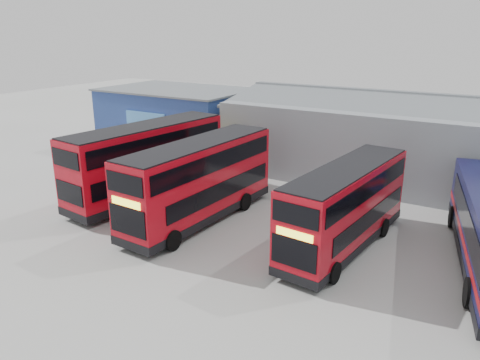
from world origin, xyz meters
The scene contains 7 objects.
ground_plane centered at (0.00, 0.00, 0.00)m, with size 120.00×120.00×0.00m, color gray.
office_block centered at (-14.00, 17.99, 2.58)m, with size 12.30×8.32×5.12m.
maintenance_shed centered at (8.00, 20.00, 2.60)m, with size 30.50×12.00×5.89m.
double_decker_left centered at (-7.49, 6.78, 2.28)m, with size 3.82×11.05×4.58m.
double_decker_centre centered at (-2.73, 5.51, 2.19)m, with size 3.04×10.51×4.39m.
double_decker_right centered at (5.08, 6.32, 2.01)m, with size 3.17×9.70×4.03m.
panel_van centered at (-16.06, 12.95, 1.09)m, with size 2.08×4.55×1.96m.
Camera 1 is at (11.37, -13.64, 10.04)m, focal length 35.00 mm.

